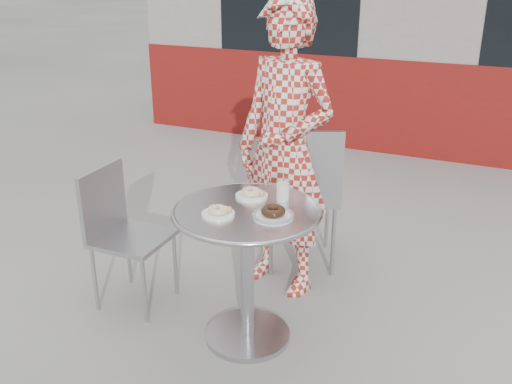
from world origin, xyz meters
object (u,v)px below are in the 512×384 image
at_px(chair_far, 301,221).
at_px(plate_checker, 273,214).
at_px(bistro_table, 247,243).
at_px(chair_left, 133,263).
at_px(milk_cup, 283,191).
at_px(plate_far, 252,194).
at_px(plate_near, 219,212).
at_px(seated_person, 285,150).

relative_size(chair_far, plate_checker, 4.78).
height_order(bistro_table, chair_left, chair_left).
xyz_separation_m(plate_checker, milk_cup, (-0.04, 0.22, 0.04)).
distance_m(plate_far, plate_near, 0.28).
xyz_separation_m(chair_far, chair_left, (-0.73, -0.88, -0.05)).
bearing_deg(chair_left, seated_person, -53.44).
distance_m(chair_left, plate_near, 0.88).
distance_m(bistro_table, plate_far, 0.26).
relative_size(chair_left, plate_near, 5.11).
bearing_deg(plate_checker, bistro_table, 167.58).
bearing_deg(chair_far, seated_person, 65.69).
distance_m(chair_left, seated_person, 1.12).
height_order(bistro_table, plate_far, plate_far).
bearing_deg(plate_far, plate_checker, -43.65).
relative_size(plate_far, milk_cup, 1.52).
bearing_deg(seated_person, milk_cup, -54.12).
relative_size(plate_checker, milk_cup, 1.83).
relative_size(plate_near, plate_checker, 0.79).
relative_size(bistro_table, plate_near, 4.72).
bearing_deg(seated_person, bistro_table, -70.44).
height_order(chair_far, chair_left, chair_far).
xyz_separation_m(chair_left, plate_far, (0.73, 0.11, 0.53)).
bearing_deg(bistro_table, seated_person, 94.73).
bearing_deg(bistro_table, plate_near, -128.42).
relative_size(seated_person, plate_near, 10.88).
height_order(seated_person, plate_near, seated_person).
height_order(bistro_table, chair_far, chair_far).
height_order(bistro_table, seated_person, seated_person).
bearing_deg(chair_far, plate_near, 63.79).
height_order(seated_person, plate_far, seated_person).
xyz_separation_m(plate_far, milk_cup, (0.16, 0.02, 0.03)).
bearing_deg(chair_far, milk_cup, 78.92).
relative_size(plate_near, milk_cup, 1.45).
height_order(chair_left, plate_checker, chair_left).
bearing_deg(seated_person, plate_far, -74.33).
height_order(chair_left, seated_person, seated_person).
distance_m(plate_near, plate_checker, 0.27).
bearing_deg(milk_cup, chair_far, 102.58).
distance_m(chair_far, seated_person, 0.66).
relative_size(seated_person, milk_cup, 15.77).
xyz_separation_m(plate_near, milk_cup, (0.21, 0.30, 0.04)).
bearing_deg(plate_near, plate_far, 79.79).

